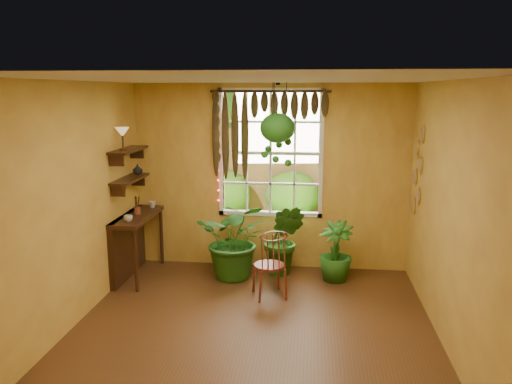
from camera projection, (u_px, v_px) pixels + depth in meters
floor at (251, 337)px, 5.34m from camera, size 4.50×4.50×0.00m
ceiling at (250, 79)px, 4.80m from camera, size 4.50×4.50×0.00m
wall_back at (270, 177)px, 7.26m from camera, size 4.00×0.00×4.00m
wall_left at (64, 210)px, 5.30m from camera, size 0.00×4.50×4.50m
wall_right at (454, 221)px, 4.84m from camera, size 0.00×4.50×4.50m
window at (271, 153)px, 7.22m from camera, size 1.52×0.10×1.86m
valance_vine at (264, 113)px, 7.00m from camera, size 1.70×0.12×1.10m
string_lights at (218, 150)px, 7.21m from camera, size 0.03×0.03×1.54m
wall_plates at (417, 171)px, 6.55m from camera, size 0.04×0.32×1.10m
counter_ledge at (131, 238)px, 7.01m from camera, size 0.40×1.20×0.90m
shelf_lower at (130, 179)px, 6.84m from camera, size 0.25×0.90×0.04m
shelf_upper at (129, 150)px, 6.75m from camera, size 0.25×0.90×0.04m
backyard at (298, 147)px, 11.75m from camera, size 14.00×10.00×12.00m
windsor_chair at (270, 274)px, 6.32m from camera, size 0.51×0.52×1.05m
potted_plant_left at (236, 239)px, 6.94m from camera, size 1.03×0.90×1.12m
potted_plant_mid at (284, 240)px, 7.06m from camera, size 0.63×0.54×1.03m
potted_plant_right at (336, 251)px, 6.87m from camera, size 0.58×0.58×0.83m
hanging_basket at (277, 132)px, 6.80m from camera, size 0.48×0.48×1.14m
cup_a at (128, 218)px, 6.54m from camera, size 0.12×0.12×0.09m
cup_b at (152, 205)px, 7.32m from camera, size 0.13×0.13×0.10m
brush_jar at (137, 205)px, 6.91m from camera, size 0.09×0.09×0.32m
shelf_vase at (138, 169)px, 7.10m from camera, size 0.14×0.14×0.14m
tiffany_lamp at (122, 134)px, 6.48m from camera, size 0.18×0.18×0.30m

